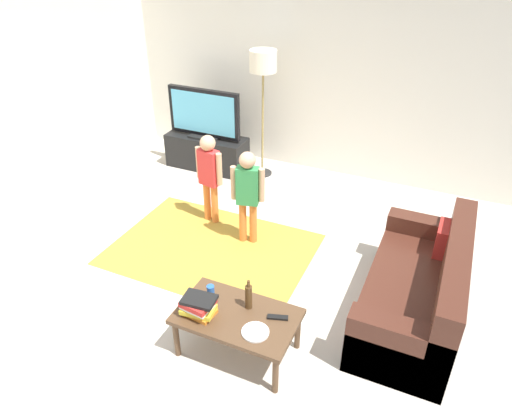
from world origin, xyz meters
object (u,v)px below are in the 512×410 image
tv_stand (207,152)px  floor_lamp (263,68)px  child_center (248,190)px  soda_can (211,292)px  tv (204,114)px  child_near_tv (209,171)px  couch (421,293)px  tv_remote (278,317)px  bottle (249,296)px  plate (255,332)px  book_stack (199,306)px  coffee_table (237,319)px

tv_stand → floor_lamp: floor_lamp is taller
child_center → soda_can: child_center is taller
tv_stand → tv: tv is taller
child_near_tv → tv: bearing=121.8°
couch → tv_remote: 1.41m
couch → bottle: bearing=-144.1°
tv_stand → couch: size_ratio=0.67×
couch → soda_can: couch is taller
plate → book_stack: bearing=-179.6°
tv_remote → floor_lamp: bearing=98.0°
tv_remote → tv: bearing=110.9°
book_stack → plate: book_stack is taller
couch → tv: bearing=150.0°
tv_stand → tv_remote: bearing=-51.5°
tv_stand → tv_remote: tv_stand is taller
bottle → coffee_table: bearing=-112.6°
book_stack → floor_lamp: bearing=104.9°
coffee_table → soda_can: (-0.30, 0.10, 0.11)m
tv_stand → tv: (-0.00, -0.02, 0.60)m
child_center → bottle: (0.67, -1.41, -0.14)m
book_stack → tv_remote: (0.61, 0.22, -0.08)m
tv → child_center: (1.37, -1.46, -0.17)m
coffee_table → book_stack: 0.34m
coffee_table → soda_can: bearing=161.6°
child_near_tv → bottle: bearing=-51.9°
coffee_table → tv_remote: 0.34m
tv → coffee_table: bearing=-56.3°
child_near_tv → soda_can: child_near_tv is taller
floor_lamp → tv_remote: bearing=-64.2°
child_center → bottle: size_ratio=3.96×
tv → tv_remote: 3.73m
child_center → soda_can: (0.32, -1.43, -0.20)m
tv → couch: bearing=-30.0°
book_stack → couch: bearing=35.9°
tv_remote → child_center: bearing=105.6°
tv → soda_can: tv is taller
tv → child_near_tv: bearing=-58.2°
soda_can → plate: 0.57m
book_stack → tv_remote: book_stack is taller
tv_stand → tv: bearing=-90.0°
tv_stand → plate: bearing=-54.7°
bottle → tv_stand: bearing=125.3°
child_near_tv → plate: size_ratio=5.13×
bottle → soda_can: (-0.35, -0.02, -0.06)m
bottle → plate: 0.31m
floor_lamp → plate: 3.73m
floor_lamp → bottle: (1.21, -3.04, -1.01)m
tv_stand → tv_remote: 3.72m
child_near_tv → child_center: bearing=-19.5°
tv → book_stack: tv is taller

